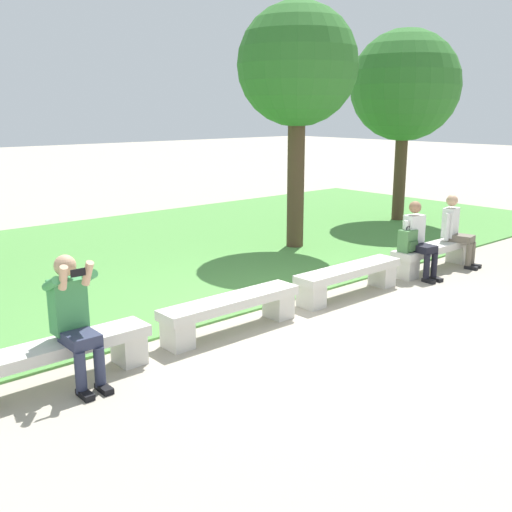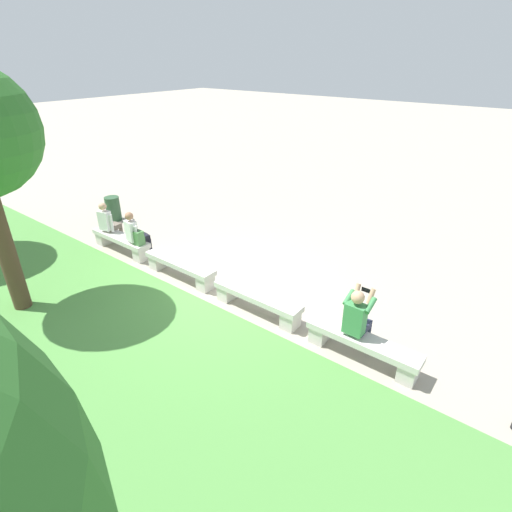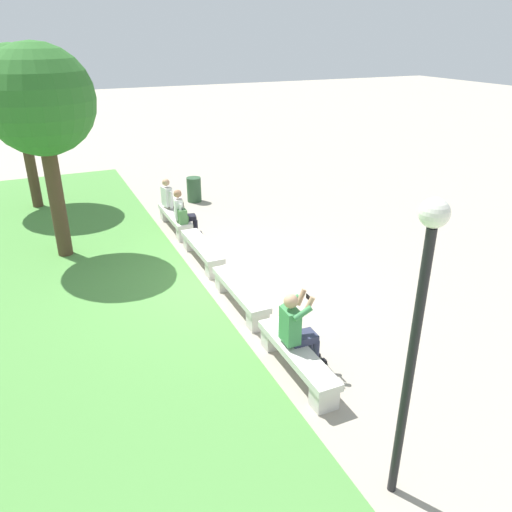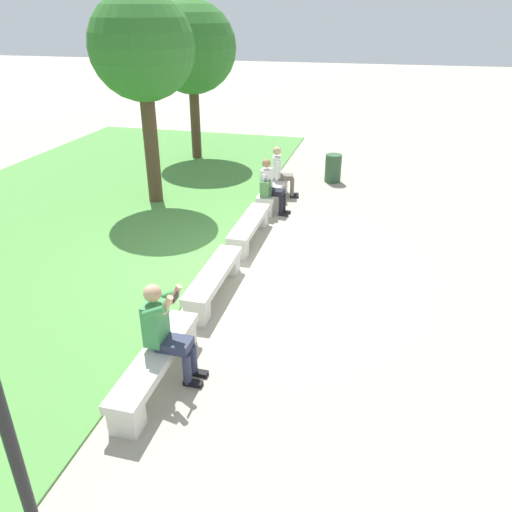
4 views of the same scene
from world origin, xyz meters
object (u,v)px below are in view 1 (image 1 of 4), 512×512
at_px(bench_main, 57,357).
at_px(backpack, 408,241).
at_px(bench_mid, 349,276).
at_px(person_distant, 418,237).
at_px(bench_far, 434,253).
at_px(person_photographer, 73,314).
at_px(tree_behind_wall, 298,68).
at_px(tree_right_background, 405,86).
at_px(person_companion, 456,228).
at_px(bench_near, 231,309).

distance_m(bench_main, backpack, 5.98).
height_order(bench_mid, person_distant, person_distant).
bearing_deg(bench_mid, person_distant, -2.28).
relative_size(bench_far, person_photographer, 1.50).
xyz_separation_m(bench_mid, tree_behind_wall, (1.68, 2.83, 3.18)).
xyz_separation_m(person_distant, tree_behind_wall, (0.04, 2.90, 2.81)).
bearing_deg(bench_main, bench_mid, 0.00).
distance_m(bench_mid, person_photographer, 4.36).
xyz_separation_m(bench_mid, tree_right_background, (5.74, 3.26, 2.95)).
distance_m(person_photographer, tree_right_background, 10.91).
relative_size(bench_far, backpack, 4.62).
bearing_deg(tree_right_background, person_companion, -131.51).
xyz_separation_m(bench_far, tree_behind_wall, (-0.57, 2.83, 3.18)).
bearing_deg(person_distant, backpack, 158.77).
relative_size(person_distant, backpack, 2.94).
bearing_deg(bench_far, person_companion, -6.81).
relative_size(person_photographer, backpack, 3.08).
xyz_separation_m(backpack, tree_behind_wall, (0.22, 2.83, 2.86)).
height_order(bench_far, person_distant, person_distant).
bearing_deg(person_companion, bench_mid, 178.67).
height_order(bench_mid, person_companion, person_companion).
distance_m(bench_near, backpack, 3.73).
relative_size(bench_main, person_companion, 1.57).
bearing_deg(tree_behind_wall, bench_near, -144.27).
xyz_separation_m(bench_mid, person_photographer, (-4.34, -0.08, 0.44)).
height_order(bench_near, tree_right_background, tree_right_background).
bearing_deg(person_companion, person_photographer, -179.90).
relative_size(bench_near, bench_mid, 1.00).
height_order(bench_near, tree_behind_wall, tree_behind_wall).
height_order(bench_far, person_photographer, person_photographer).
bearing_deg(bench_near, bench_mid, 0.00).
bearing_deg(person_companion, tree_right_background, 48.49).
height_order(bench_far, tree_behind_wall, tree_behind_wall).
bearing_deg(bench_mid, tree_behind_wall, 59.29).
distance_m(bench_far, tree_right_background, 5.61).
bearing_deg(bench_main, backpack, 0.05).
height_order(bench_near, person_distant, person_distant).
distance_m(person_photographer, backpack, 5.81).
xyz_separation_m(person_distant, backpack, (-0.18, 0.07, -0.05)).
xyz_separation_m(bench_main, person_companion, (7.31, -0.06, 0.37)).
relative_size(bench_near, tree_behind_wall, 0.42).
height_order(bench_main, person_companion, person_companion).
distance_m(bench_main, tree_right_background, 11.16).
distance_m(bench_far, person_photographer, 6.61).
distance_m(bench_mid, person_companion, 2.82).
distance_m(bench_near, tree_behind_wall, 5.80).
distance_m(bench_main, bench_far, 6.77).
distance_m(bench_far, person_distant, 0.72).
bearing_deg(person_photographer, bench_mid, 1.03).
bearing_deg(tree_behind_wall, bench_mid, -120.71).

